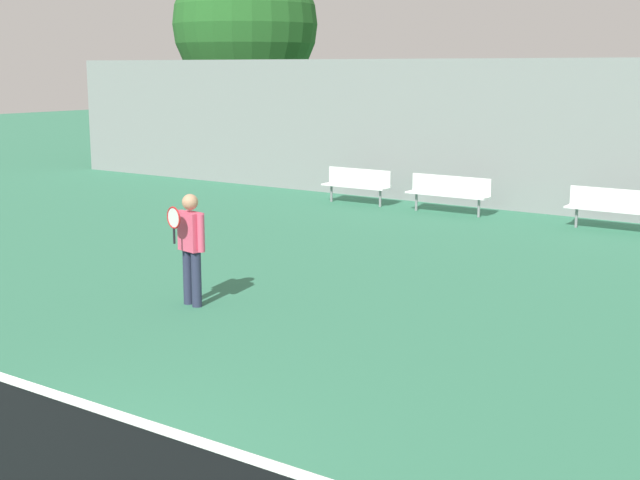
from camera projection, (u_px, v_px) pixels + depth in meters
name	position (u px, v px, depth m)	size (l,w,h in m)	color
tennis_player	(191.00, 242.00, 12.53)	(0.57, 0.45, 1.60)	#282D47
bench_courtside_near	(357.00, 182.00, 21.99)	(1.80, 0.40, 0.86)	white
bench_courtside_far	(620.00, 205.00, 18.30)	(2.18, 0.40, 0.86)	white
bench_by_gate	(449.00, 190.00, 20.55)	(2.01, 0.40, 0.86)	white
back_fence	(623.00, 141.00, 19.26)	(34.74, 0.06, 3.54)	gray
tree_green_tall	(245.00, 25.00, 29.30)	(4.77, 4.77, 7.09)	brown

